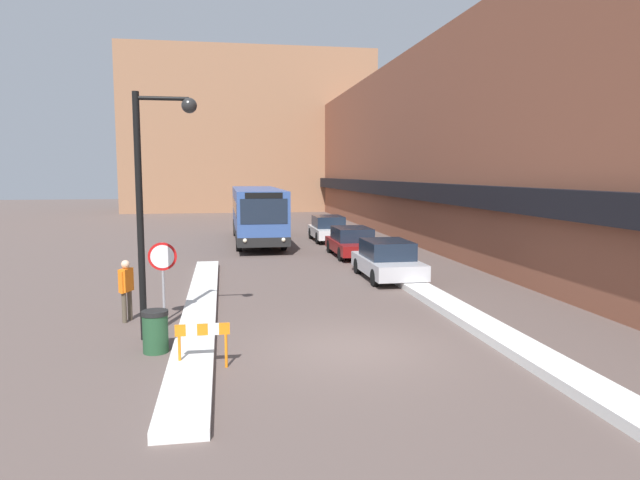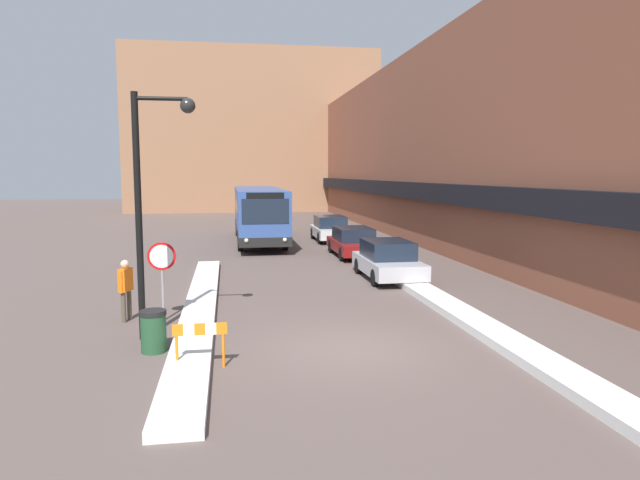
{
  "view_description": "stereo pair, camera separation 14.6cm",
  "coord_description": "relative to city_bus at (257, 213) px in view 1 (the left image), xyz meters",
  "views": [
    {
      "loc": [
        -2.88,
        -12.34,
        3.98
      ],
      "look_at": [
        0.27,
        6.23,
        1.77
      ],
      "focal_mm": 32.0,
      "sensor_mm": 36.0,
      "label": 1
    },
    {
      "loc": [
        -2.74,
        -12.36,
        3.98
      ],
      "look_at": [
        0.27,
        6.23,
        1.77
      ],
      "focal_mm": 32.0,
      "sensor_mm": 36.0,
      "label": 2
    }
  ],
  "objects": [
    {
      "name": "ground_plane",
      "position": [
        0.99,
        -20.67,
        -1.7
      ],
      "size": [
        160.0,
        160.0,
        0.0
      ],
      "primitive_type": "plane",
      "color": "brown"
    },
    {
      "name": "building_row_right",
      "position": [
        10.97,
        3.33,
        3.72
      ],
      "size": [
        5.5,
        60.0,
        10.89
      ],
      "color": "brown",
      "rests_on": "ground_plane"
    },
    {
      "name": "building_backdrop_far",
      "position": [
        0.99,
        29.16,
        6.63
      ],
      "size": [
        26.0,
        8.0,
        16.66
      ],
      "color": "#996B4C",
      "rests_on": "ground_plane"
    },
    {
      "name": "snow_bank_left",
      "position": [
        -2.61,
        -16.46,
        -1.6
      ],
      "size": [
        0.9,
        16.56,
        0.2
      ],
      "color": "silver",
      "rests_on": "ground_plane"
    },
    {
      "name": "snow_bank_right",
      "position": [
        4.59,
        -17.91,
        -1.59
      ],
      "size": [
        0.9,
        17.04,
        0.22
      ],
      "color": "silver",
      "rests_on": "ground_plane"
    },
    {
      "name": "city_bus",
      "position": [
        0.0,
        0.0,
        0.0
      ],
      "size": [
        2.59,
        11.96,
        3.11
      ],
      "color": "#335193",
      "rests_on": "ground_plane"
    },
    {
      "name": "parked_car_front",
      "position": [
        4.19,
        -12.4,
        -0.98
      ],
      "size": [
        1.89,
        4.23,
        1.45
      ],
      "color": "#B7B7BC",
      "rests_on": "ground_plane"
    },
    {
      "name": "parked_car_middle",
      "position": [
        4.19,
        -6.41,
        -1.0
      ],
      "size": [
        1.91,
        4.48,
        1.39
      ],
      "color": "maroon",
      "rests_on": "ground_plane"
    },
    {
      "name": "parked_car_back",
      "position": [
        4.19,
        -0.11,
        -0.96
      ],
      "size": [
        1.91,
        4.21,
        1.48
      ],
      "color": "silver",
      "rests_on": "ground_plane"
    },
    {
      "name": "stop_sign",
      "position": [
        -3.54,
        -17.41,
        -0.15
      ],
      "size": [
        0.76,
        0.08,
        2.15
      ],
      "color": "gray",
      "rests_on": "ground_plane"
    },
    {
      "name": "street_lamp",
      "position": [
        -3.54,
        -19.11,
        1.96
      ],
      "size": [
        1.46,
        0.36,
        5.86
      ],
      "color": "black",
      "rests_on": "ground_plane"
    },
    {
      "name": "pedestrian",
      "position": [
        -4.51,
        -17.29,
        -0.7
      ],
      "size": [
        0.35,
        0.52,
        1.67
      ],
      "rotation": [
        0.0,
        0.0,
        1.22
      ],
      "color": "brown",
      "rests_on": "ground_plane"
    },
    {
      "name": "trash_bin",
      "position": [
        -3.45,
        -20.19,
        -1.22
      ],
      "size": [
        0.59,
        0.59,
        0.95
      ],
      "color": "#234C2D",
      "rests_on": "ground_plane"
    },
    {
      "name": "construction_barricade",
      "position": [
        -2.37,
        -21.46,
        -1.03
      ],
      "size": [
        1.1,
        0.06,
        0.94
      ],
      "color": "orange",
      "rests_on": "ground_plane"
    }
  ]
}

